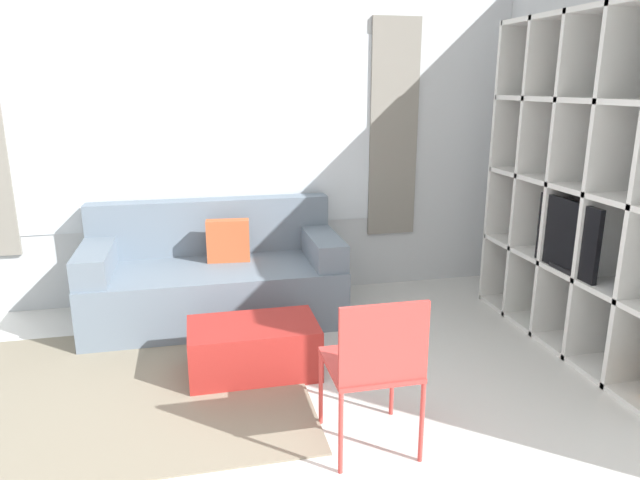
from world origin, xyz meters
TOP-DOWN VIEW (x-y plane):
  - wall_back at (0.00, 3.08)m, footprint 6.74×0.11m
  - wall_right at (2.81, 1.52)m, footprint 0.07×4.25m
  - area_rug at (-0.90, 1.50)m, footprint 2.88×1.81m
  - shelving_unit at (2.59, 1.47)m, footprint 0.43×2.02m
  - couch_main at (0.05, 2.58)m, footprint 1.99×0.92m
  - ottoman at (0.25, 1.57)m, footprint 0.83×0.49m
  - folding_chair at (0.76, 0.59)m, footprint 0.44×0.46m

SIDE VIEW (x-z plane):
  - area_rug at x=-0.90m, z-range 0.00..0.01m
  - ottoman at x=0.25m, z-range 0.00..0.34m
  - couch_main at x=0.05m, z-range -0.13..0.78m
  - folding_chair at x=0.76m, z-range 0.09..0.95m
  - shelving_unit at x=2.59m, z-range -0.01..2.31m
  - wall_right at x=2.81m, z-range 0.00..2.70m
  - wall_back at x=0.00m, z-range 0.01..2.71m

